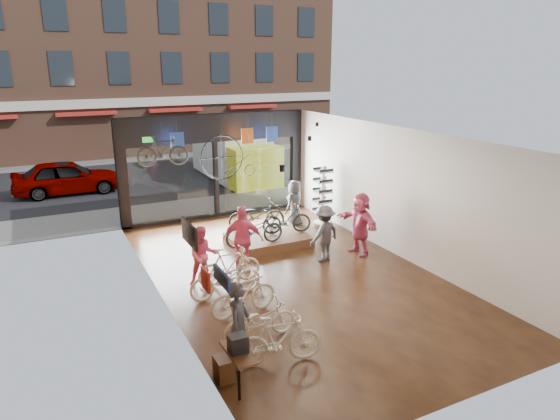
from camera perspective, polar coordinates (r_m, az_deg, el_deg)
ground_plane at (r=13.73m, az=1.30°, el=-7.42°), size 7.00×12.00×0.04m
ceiling at (r=12.66m, az=1.41°, el=8.66°), size 7.00×12.00×0.04m
wall_left at (r=11.91m, az=-13.81°, el=-1.84°), size 0.04×12.00×3.80m
wall_right at (r=14.98m, az=13.36°, el=1.97°), size 0.04×12.00×3.80m
wall_back at (r=8.57m, az=20.74°, el=-9.93°), size 7.00×0.04×3.80m
storefront at (r=18.43m, az=-7.40°, el=4.99°), size 7.00×0.26×3.80m
exit_sign at (r=17.50m, az=-14.90°, el=7.78°), size 0.35×0.06×0.18m
street_road at (r=27.31m, az=-13.53°, el=4.37°), size 30.00×18.00×0.02m
sidewalk_near at (r=19.98m, az=-8.34°, el=0.43°), size 30.00×2.40×0.12m
sidewalk_far at (r=31.14m, az=-15.26°, el=5.85°), size 30.00×2.00×0.12m
opposite_building at (r=33.14m, az=-17.14°, el=18.41°), size 26.00×5.00×14.00m
street_car at (r=23.61m, az=-23.21°, el=3.48°), size 4.39×1.77×1.50m
box_truck at (r=24.11m, az=-4.84°, el=6.63°), size 2.39×7.16×2.82m
floor_bike_1 at (r=9.77m, az=-0.11°, el=-14.61°), size 1.75×0.82×1.02m
floor_bike_2 at (r=10.61m, az=-2.28°, el=-12.50°), size 1.59×0.60×0.83m
floor_bike_3 at (r=11.49m, az=-4.16°, el=-9.62°), size 1.72×0.67×1.00m
floor_bike_4 at (r=12.39m, az=-6.25°, el=-7.74°), size 1.87×0.70×0.97m
floor_bike_5 at (r=13.03m, az=-5.80°, el=-6.36°), size 1.70×0.51×1.01m
display_platform at (r=15.84m, az=-1.36°, el=-3.40°), size 2.40×1.80×0.30m
display_bike_left at (r=14.83m, az=-2.96°, el=-2.26°), size 1.84×0.66×0.96m
display_bike_mid at (r=15.83m, az=0.79°, el=-1.02°), size 1.64×0.79×0.95m
display_bike_right at (r=16.19m, az=-2.70°, el=-0.60°), size 1.94×1.05×0.97m
customer_0 at (r=9.53m, az=-4.74°, el=-12.96°), size 0.73×0.76×1.76m
customer_1 at (r=12.99m, az=-8.78°, el=-5.17°), size 0.86×0.72×1.59m
customer_2 at (r=13.63m, az=-4.26°, el=-3.31°), size 1.18×0.96×1.87m
customer_3 at (r=14.36m, az=5.07°, el=-2.71°), size 1.21×0.90×1.67m
customer_4 at (r=17.40m, az=1.68°, el=0.76°), size 0.95×0.82×1.64m
customer_5 at (r=15.03m, az=9.12°, el=-1.54°), size 0.68×1.78×1.88m
sunglasses_rack at (r=17.47m, az=4.86°, el=1.53°), size 0.67×0.58×2.08m
wall_merch at (r=9.05m, az=-7.51°, el=-11.71°), size 0.40×2.40×2.60m
penny_farthing at (r=16.64m, az=-5.65°, el=5.90°), size 1.86×0.06×1.49m
hung_bike at (r=15.91m, az=-13.28°, el=6.60°), size 1.63×0.67×0.95m
jersey_left at (r=17.03m, az=-11.64°, el=7.77°), size 0.45×0.03×0.55m
jersey_mid at (r=17.83m, az=-3.76°, el=8.46°), size 0.45×0.03×0.55m
jersey_right at (r=18.22m, az=-0.92°, el=8.67°), size 0.45×0.03×0.55m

